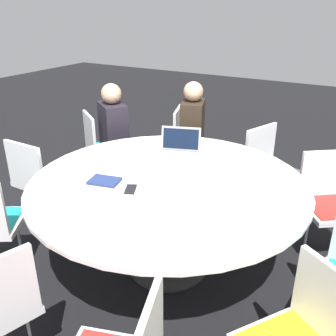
{
  "coord_description": "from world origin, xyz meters",
  "views": [
    {
      "loc": [
        2.08,
        1.2,
        1.91
      ],
      "look_at": [
        0.0,
        0.0,
        0.85
      ],
      "focal_mm": 40.0,
      "sensor_mm": 36.0,
      "label": 1
    }
  ],
  "objects_px": {
    "chair_1": "(102,144)",
    "person_0": "(194,129)",
    "chair_8": "(330,197)",
    "person_1": "(115,132)",
    "chair_2": "(39,176)",
    "chair_9": "(270,164)",
    "laptop": "(180,148)",
    "spiral_notebook": "(105,181)",
    "coffee_cup": "(200,197)",
    "cell_phone": "(131,189)",
    "chair_0": "(189,139)"
  },
  "relations": [
    {
      "from": "chair_9",
      "to": "person_0",
      "type": "xyz_separation_m",
      "value": [
        -0.05,
        -0.84,
        0.2
      ]
    },
    {
      "from": "chair_0",
      "to": "chair_2",
      "type": "xyz_separation_m",
      "value": [
        1.53,
        -0.71,
        0.0
      ]
    },
    {
      "from": "spiral_notebook",
      "to": "cell_phone",
      "type": "relative_size",
      "value": 1.52
    },
    {
      "from": "chair_1",
      "to": "coffee_cup",
      "type": "height_order",
      "value": "chair_1"
    },
    {
      "from": "person_1",
      "to": "cell_phone",
      "type": "relative_size",
      "value": 7.62
    },
    {
      "from": "laptop",
      "to": "cell_phone",
      "type": "relative_size",
      "value": 2.48
    },
    {
      "from": "chair_9",
      "to": "person_0",
      "type": "height_order",
      "value": "person_0"
    },
    {
      "from": "chair_8",
      "to": "person_1",
      "type": "bearing_deg",
      "value": -36.18
    },
    {
      "from": "chair_2",
      "to": "person_1",
      "type": "relative_size",
      "value": 0.71
    },
    {
      "from": "chair_2",
      "to": "chair_9",
      "type": "xyz_separation_m",
      "value": [
        -1.28,
        1.71,
        0.0
      ]
    },
    {
      "from": "person_1",
      "to": "spiral_notebook",
      "type": "xyz_separation_m",
      "value": [
        1.06,
        0.72,
        0.06
      ]
    },
    {
      "from": "chair_8",
      "to": "chair_2",
      "type": "bearing_deg",
      "value": -16.02
    },
    {
      "from": "chair_2",
      "to": "cell_phone",
      "type": "bearing_deg",
      "value": -8.94
    },
    {
      "from": "chair_9",
      "to": "person_1",
      "type": "relative_size",
      "value": 0.71
    },
    {
      "from": "person_1",
      "to": "chair_8",
      "type": "bearing_deg",
      "value": 36.57
    },
    {
      "from": "person_0",
      "to": "chair_1",
      "type": "bearing_deg",
      "value": -85.01
    },
    {
      "from": "chair_1",
      "to": "laptop",
      "type": "bearing_deg",
      "value": 17.5
    },
    {
      "from": "chair_1",
      "to": "spiral_notebook",
      "type": "height_order",
      "value": "chair_1"
    },
    {
      "from": "person_1",
      "to": "laptop",
      "type": "bearing_deg",
      "value": 17.12
    },
    {
      "from": "chair_0",
      "to": "coffee_cup",
      "type": "xyz_separation_m",
      "value": [
        1.67,
        0.93,
        0.3
      ]
    },
    {
      "from": "chair_9",
      "to": "spiral_notebook",
      "type": "bearing_deg",
      "value": -6.78
    },
    {
      "from": "cell_phone",
      "to": "chair_1",
      "type": "bearing_deg",
      "value": -133.68
    },
    {
      "from": "person_1",
      "to": "spiral_notebook",
      "type": "relative_size",
      "value": 5.02
    },
    {
      "from": "chair_8",
      "to": "spiral_notebook",
      "type": "xyz_separation_m",
      "value": [
        1.08,
        -1.38,
        0.26
      ]
    },
    {
      "from": "chair_9",
      "to": "coffee_cup",
      "type": "xyz_separation_m",
      "value": [
        1.42,
        -0.06,
        0.3
      ]
    },
    {
      "from": "chair_8",
      "to": "chair_9",
      "type": "height_order",
      "value": "same"
    },
    {
      "from": "chair_8",
      "to": "coffee_cup",
      "type": "relative_size",
      "value": 9.68
    },
    {
      "from": "chair_1",
      "to": "chair_9",
      "type": "relative_size",
      "value": 1.0
    },
    {
      "from": "chair_9",
      "to": "coffee_cup",
      "type": "height_order",
      "value": "chair_9"
    },
    {
      "from": "person_0",
      "to": "cell_phone",
      "type": "bearing_deg",
      "value": -8.75
    },
    {
      "from": "laptop",
      "to": "chair_1",
      "type": "bearing_deg",
      "value": 142.33
    },
    {
      "from": "chair_1",
      "to": "person_0",
      "type": "distance_m",
      "value": 1.01
    },
    {
      "from": "chair_8",
      "to": "person_0",
      "type": "bearing_deg",
      "value": -54.44
    },
    {
      "from": "chair_0",
      "to": "person_1",
      "type": "xyz_separation_m",
      "value": [
        0.68,
        -0.5,
        0.2
      ]
    },
    {
      "from": "chair_1",
      "to": "chair_2",
      "type": "relative_size",
      "value": 1.0
    },
    {
      "from": "person_0",
      "to": "cell_phone",
      "type": "distance_m",
      "value": 1.57
    },
    {
      "from": "chair_9",
      "to": "cell_phone",
      "type": "relative_size",
      "value": 5.39
    },
    {
      "from": "chair_8",
      "to": "person_0",
      "type": "height_order",
      "value": "person_0"
    },
    {
      "from": "spiral_notebook",
      "to": "coffee_cup",
      "type": "height_order",
      "value": "coffee_cup"
    },
    {
      "from": "chair_0",
      "to": "chair_2",
      "type": "bearing_deg",
      "value": -44.17
    },
    {
      "from": "person_1",
      "to": "spiral_notebook",
      "type": "height_order",
      "value": "person_1"
    },
    {
      "from": "chair_2",
      "to": "person_1",
      "type": "bearing_deg",
      "value": 77.39
    },
    {
      "from": "chair_2",
      "to": "person_0",
      "type": "xyz_separation_m",
      "value": [
        -1.33,
        0.87,
        0.2
      ]
    },
    {
      "from": "cell_phone",
      "to": "chair_2",
      "type": "bearing_deg",
      "value": -100.12
    },
    {
      "from": "chair_2",
      "to": "laptop",
      "type": "xyz_separation_m",
      "value": [
        -0.54,
        1.13,
        0.31
      ]
    },
    {
      "from": "cell_phone",
      "to": "laptop",
      "type": "bearing_deg",
      "value": -178.25
    },
    {
      "from": "chair_8",
      "to": "person_1",
      "type": "height_order",
      "value": "person_1"
    },
    {
      "from": "laptop",
      "to": "spiral_notebook",
      "type": "xyz_separation_m",
      "value": [
        0.74,
        -0.2,
        -0.05
      ]
    },
    {
      "from": "chair_0",
      "to": "chair_8",
      "type": "height_order",
      "value": "same"
    },
    {
      "from": "chair_0",
      "to": "chair_9",
      "type": "relative_size",
      "value": 1.0
    }
  ]
}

